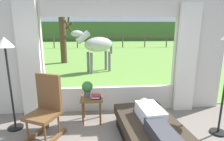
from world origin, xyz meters
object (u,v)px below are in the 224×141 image
object	(u,v)px
reclining_person	(154,119)
horse	(97,45)
pasture_tree	(63,38)
potted_plant	(87,88)
book_stack	(96,96)
floor_lamp_left	(6,56)
recliner_sofa	(152,135)
side_table	(92,102)
rocking_chair	(46,107)

from	to	relation	value
reclining_person	horse	xyz separation A→B (m)	(-0.85, 5.13, 0.63)
horse	pasture_tree	world-z (taller)	pasture_tree
potted_plant	book_stack	size ratio (longest dim) A/B	1.58
reclining_person	floor_lamp_left	size ratio (longest dim) A/B	0.83
recliner_sofa	book_stack	size ratio (longest dim) A/B	8.83
side_table	book_stack	world-z (taller)	book_stack
side_table	potted_plant	xyz separation A→B (m)	(-0.08, 0.06, 0.28)
side_table	book_stack	bearing A→B (deg)	-33.87
reclining_person	side_table	bearing A→B (deg)	128.85
book_stack	side_table	bearing A→B (deg)	146.13
reclining_person	rocking_chair	world-z (taller)	rocking_chair
horse	potted_plant	bearing A→B (deg)	150.90
side_table	horse	size ratio (longest dim) A/B	0.29
book_stack	horse	distance (m)	4.25
reclining_person	potted_plant	distance (m)	1.49
book_stack	pasture_tree	size ratio (longest dim) A/B	0.08
reclining_person	side_table	size ratio (longest dim) A/B	2.76
rocking_chair	book_stack	bearing A→B (deg)	49.72
pasture_tree	horse	bearing A→B (deg)	-51.55
side_table	pasture_tree	bearing A→B (deg)	104.10
recliner_sofa	potted_plant	xyz separation A→B (m)	(-1.06, 0.99, 0.48)
potted_plant	pasture_tree	xyz separation A→B (m)	(-1.50, 6.23, 0.58)
recliner_sofa	floor_lamp_left	world-z (taller)	floor_lamp_left
floor_lamp_left	horse	size ratio (longest dim) A/B	0.99
recliner_sofa	horse	bearing A→B (deg)	93.48
rocking_chair	horse	bearing A→B (deg)	103.66
recliner_sofa	reclining_person	distance (m)	0.31
rocking_chair	potted_plant	distance (m)	0.88
recliner_sofa	book_stack	distance (m)	1.29
potted_plant	reclining_person	bearing A→B (deg)	-44.53
book_stack	potted_plant	bearing A→B (deg)	144.69
recliner_sofa	rocking_chair	bearing A→B (deg)	159.00
recliner_sofa	rocking_chair	distance (m)	1.84
reclining_person	side_table	world-z (taller)	reclining_person
pasture_tree	reclining_person	bearing A→B (deg)	-70.62
rocking_chair	recliner_sofa	bearing A→B (deg)	9.72
horse	pasture_tree	bearing A→B (deg)	12.20
side_table	floor_lamp_left	size ratio (longest dim) A/B	0.30
horse	pasture_tree	size ratio (longest dim) A/B	0.69
side_table	potted_plant	size ratio (longest dim) A/B	1.63
potted_plant	book_stack	bearing A→B (deg)	-35.31
recliner_sofa	book_stack	bearing A→B (deg)	129.50
reclining_person	rocking_chair	distance (m)	1.82
reclining_person	horse	size ratio (longest dim) A/B	0.81
floor_lamp_left	pasture_tree	xyz separation A→B (m)	(-0.12, 6.45, -0.12)
pasture_tree	side_table	bearing A→B (deg)	-75.90
side_table	reclining_person	bearing A→B (deg)	-45.08
reclining_person	book_stack	bearing A→B (deg)	127.90
reclining_person	potted_plant	xyz separation A→B (m)	(-1.06, 1.04, 0.18)
floor_lamp_left	horse	world-z (taller)	horse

